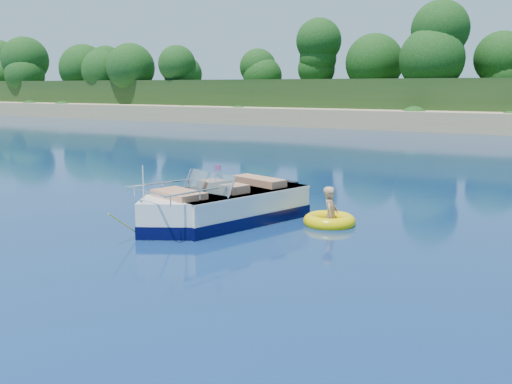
{
  "coord_description": "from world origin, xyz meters",
  "views": [
    {
      "loc": [
        6.23,
        -8.93,
        3.38
      ],
      "look_at": [
        -0.62,
        2.83,
        0.85
      ],
      "focal_mm": 40.0,
      "sensor_mm": 36.0,
      "label": 1
    }
  ],
  "objects": [
    {
      "name": "tow_tube",
      "position": [
        0.87,
        3.89,
        0.09
      ],
      "size": [
        1.62,
        1.62,
        0.34
      ],
      "rotation": [
        0.0,
        0.0,
        0.29
      ],
      "color": "yellow",
      "rests_on": "ground"
    },
    {
      "name": "treeline",
      "position": [
        0.04,
        41.01,
        5.55
      ],
      "size": [
        150.0,
        7.12,
        8.19
      ],
      "color": "#322010",
      "rests_on": "ground"
    },
    {
      "name": "boy",
      "position": [
        0.9,
        3.9,
        0.0
      ],
      "size": [
        0.56,
        0.88,
        1.6
      ],
      "primitive_type": "imported",
      "rotation": [
        0.0,
        -0.17,
        1.83
      ],
      "color": "tan",
      "rests_on": "ground"
    },
    {
      "name": "ground",
      "position": [
        0.0,
        0.0,
        0.0
      ],
      "size": [
        160.0,
        160.0,
        0.0
      ],
      "primitive_type": "plane",
      "color": "#091C45",
      "rests_on": "ground"
    },
    {
      "name": "motorboat",
      "position": [
        -1.57,
        2.61,
        0.37
      ],
      "size": [
        3.03,
        5.49,
        1.88
      ],
      "rotation": [
        0.0,
        0.0,
        -0.3
      ],
      "color": "white",
      "rests_on": "ground"
    }
  ]
}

